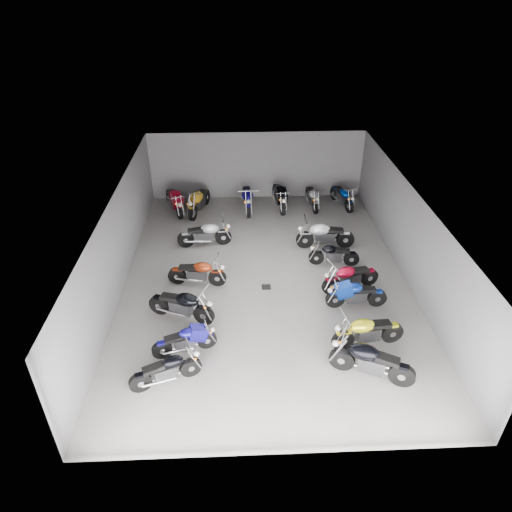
% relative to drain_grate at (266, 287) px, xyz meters
% --- Properties ---
extents(ground, '(14.00, 14.00, 0.00)m').
position_rel_drain_grate_xyz_m(ground, '(0.00, 0.50, -0.01)').
color(ground, '#999691').
rests_on(ground, ground).
extents(wall_back, '(10.00, 0.10, 3.20)m').
position_rel_drain_grate_xyz_m(wall_back, '(0.00, 7.50, 1.59)').
color(wall_back, slate).
rests_on(wall_back, ground).
extents(wall_left, '(0.10, 14.00, 3.20)m').
position_rel_drain_grate_xyz_m(wall_left, '(-5.00, 0.50, 1.59)').
color(wall_left, slate).
rests_on(wall_left, ground).
extents(wall_right, '(0.10, 14.00, 3.20)m').
position_rel_drain_grate_xyz_m(wall_right, '(5.00, 0.50, 1.59)').
color(wall_right, slate).
rests_on(wall_right, ground).
extents(ceiling, '(10.00, 14.00, 0.04)m').
position_rel_drain_grate_xyz_m(ceiling, '(0.00, 0.50, 3.21)').
color(ceiling, black).
rests_on(ceiling, wall_back).
extents(drain_grate, '(0.32, 0.32, 0.01)m').
position_rel_drain_grate_xyz_m(drain_grate, '(0.00, 0.00, 0.00)').
color(drain_grate, black).
rests_on(drain_grate, ground).
extents(motorcycle_left_a, '(1.89, 0.81, 0.86)m').
position_rel_drain_grate_xyz_m(motorcycle_left_a, '(-2.91, -4.22, 0.47)').
color(motorcycle_left_a, black).
rests_on(motorcycle_left_a, ground).
extents(motorcycle_left_b, '(1.85, 0.63, 0.83)m').
position_rel_drain_grate_xyz_m(motorcycle_left_b, '(-2.52, -3.09, 0.45)').
color(motorcycle_left_b, black).
rests_on(motorcycle_left_b, ground).
extents(motorcycle_left_c, '(2.15, 0.96, 0.99)m').
position_rel_drain_grate_xyz_m(motorcycle_left_c, '(-2.75, -1.57, 0.53)').
color(motorcycle_left_c, black).
rests_on(motorcycle_left_c, ground).
extents(motorcycle_left_d, '(2.06, 0.49, 0.91)m').
position_rel_drain_grate_xyz_m(motorcycle_left_d, '(-2.38, 0.28, 0.49)').
color(motorcycle_left_d, black).
rests_on(motorcycle_left_d, ground).
extents(motorcycle_left_f, '(2.17, 0.48, 0.95)m').
position_rel_drain_grate_xyz_m(motorcycle_left_f, '(-2.26, 2.95, 0.51)').
color(motorcycle_left_f, black).
rests_on(motorcycle_left_f, ground).
extents(motorcycle_right_a, '(2.19, 1.07, 1.02)m').
position_rel_drain_grate_xyz_m(motorcycle_right_a, '(2.54, -4.23, 0.55)').
color(motorcycle_right_a, black).
rests_on(motorcycle_right_a, ground).
extents(motorcycle_right_b, '(2.20, 0.57, 0.97)m').
position_rel_drain_grate_xyz_m(motorcycle_right_b, '(2.76, -3.03, 0.52)').
color(motorcycle_right_b, black).
rests_on(motorcycle_right_b, ground).
extents(motorcycle_right_c, '(2.01, 0.39, 0.89)m').
position_rel_drain_grate_xyz_m(motorcycle_right_c, '(2.84, -1.18, 0.48)').
color(motorcycle_right_c, black).
rests_on(motorcycle_right_c, ground).
extents(motorcycle_right_d, '(2.09, 0.76, 0.94)m').
position_rel_drain_grate_xyz_m(motorcycle_right_d, '(2.86, -0.24, 0.51)').
color(motorcycle_right_d, black).
rests_on(motorcycle_right_d, ground).
extents(motorcycle_right_e, '(1.89, 0.43, 0.83)m').
position_rel_drain_grate_xyz_m(motorcycle_right_e, '(2.59, 1.34, 0.45)').
color(motorcycle_right_e, black).
rests_on(motorcycle_right_e, ground).
extents(motorcycle_right_f, '(2.32, 0.46, 1.02)m').
position_rel_drain_grate_xyz_m(motorcycle_right_f, '(2.47, 2.61, 0.55)').
color(motorcycle_right_f, black).
rests_on(motorcycle_right_f, ground).
extents(motorcycle_back_a, '(1.02, 2.22, 1.03)m').
position_rel_drain_grate_xyz_m(motorcycle_back_a, '(-3.81, 6.05, 0.55)').
color(motorcycle_back_a, black).
rests_on(motorcycle_back_a, ground).
extents(motorcycle_back_b, '(0.84, 2.35, 1.06)m').
position_rel_drain_grate_xyz_m(motorcycle_back_b, '(-2.69, 5.94, 0.57)').
color(motorcycle_back_b, black).
rests_on(motorcycle_back_b, ground).
extents(motorcycle_back_c, '(0.49, 2.39, 1.05)m').
position_rel_drain_grate_xyz_m(motorcycle_back_c, '(-0.50, 6.11, 0.57)').
color(motorcycle_back_c, black).
rests_on(motorcycle_back_c, ground).
extents(motorcycle_back_d, '(0.54, 2.39, 1.05)m').
position_rel_drain_grate_xyz_m(motorcycle_back_d, '(0.99, 6.30, 0.57)').
color(motorcycle_back_d, black).
rests_on(motorcycle_back_d, ground).
extents(motorcycle_back_e, '(0.45, 2.08, 0.91)m').
position_rel_drain_grate_xyz_m(motorcycle_back_e, '(2.53, 6.29, 0.49)').
color(motorcycle_back_e, black).
rests_on(motorcycle_back_e, ground).
extents(motorcycle_back_f, '(0.72, 2.07, 0.93)m').
position_rel_drain_grate_xyz_m(motorcycle_back_f, '(3.94, 6.29, 0.50)').
color(motorcycle_back_f, black).
rests_on(motorcycle_back_f, ground).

